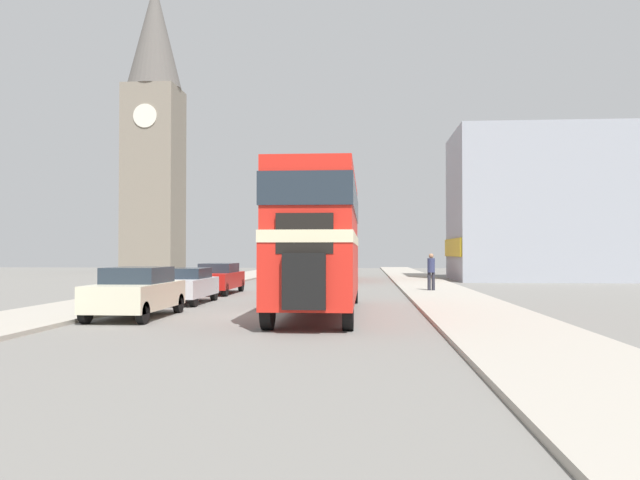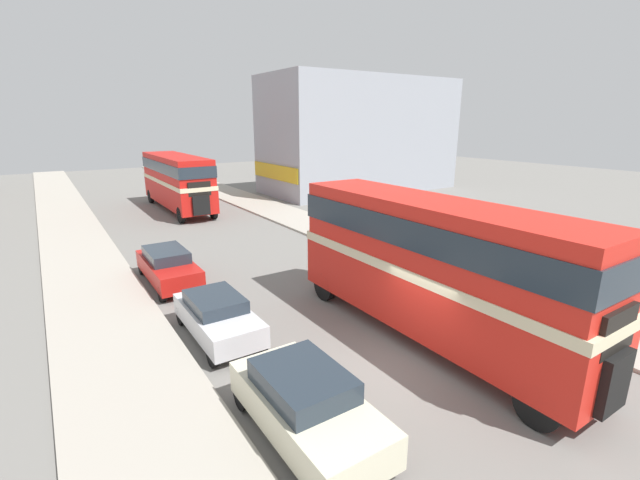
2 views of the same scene
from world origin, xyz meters
TOP-DOWN VIEW (x-y plane):
  - ground_plane at (0.00, 0.00)m, footprint 120.00×120.00m
  - sidewalk_right at (6.75, 0.00)m, footprint 3.50×120.00m
  - sidewalk_left at (-6.75, 0.00)m, footprint 3.50×120.00m
  - double_decker_bus at (1.67, 0.76)m, footprint 2.38×10.68m
  - bus_distant at (0.81, 25.43)m, footprint 2.57×10.95m
  - car_parked_near at (-3.84, -0.93)m, footprint 1.84×4.20m
  - car_parked_mid at (-3.86, 4.44)m, footprint 1.69×3.98m
  - car_parked_far at (-3.94, 10.11)m, footprint 1.70×4.52m
  - pedestrian_walking at (6.40, 11.64)m, footprint 0.37×0.37m
  - shop_building_block at (18.82, 25.94)m, footprint 18.79×8.36m

SIDE VIEW (x-z plane):
  - ground_plane at x=0.00m, z-range 0.00..0.00m
  - sidewalk_right at x=6.75m, z-range 0.00..0.12m
  - sidewalk_left at x=-6.75m, z-range 0.00..0.12m
  - car_parked_mid at x=-3.86m, z-range 0.04..1.41m
  - car_parked_far at x=-3.94m, z-range 0.03..1.50m
  - car_parked_near at x=-3.84m, z-range 0.02..1.57m
  - pedestrian_walking at x=6.40m, z-range 0.24..2.06m
  - bus_distant at x=0.81m, z-range 0.41..4.58m
  - double_decker_bus at x=1.67m, z-range 0.42..4.85m
  - shop_building_block at x=18.82m, z-range 0.00..10.63m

